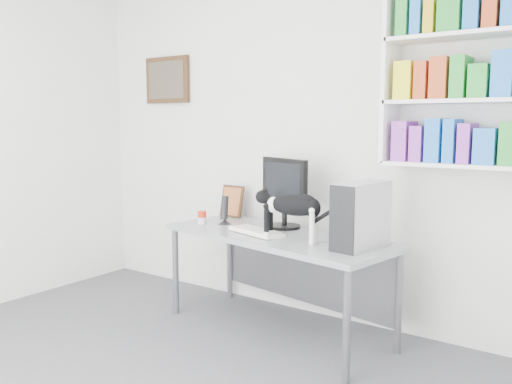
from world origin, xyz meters
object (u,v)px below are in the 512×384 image
Objects in this scene: bookshelf at (468,68)px; cat at (293,217)px; desk at (277,283)px; pc_tower at (361,216)px; keyboard at (256,232)px; soup_can at (202,217)px; speaker at (225,210)px; leaning_print at (232,201)px; monitor at (285,193)px.

cat is (-0.95, -0.50, -0.96)m from bookshelf.
desk is 0.89m from pc_tower.
desk is 0.41m from keyboard.
cat is at bearing -7.89° from soup_can.
desk is 4.13× the size of pc_tower.
speaker is at bearing 156.91° from cat.
keyboard is at bearing -6.81° from soup_can.
keyboard is 1.91× the size of speaker.
pc_tower reaches higher than desk.
soup_can is at bearing -162.65° from speaker.
pc_tower is (-0.50, -0.43, -0.91)m from bookshelf.
speaker is 0.43× the size of cat.
soup_can is (-0.00, -0.38, -0.09)m from leaning_print.
leaning_print is at bearing 106.74° from speaker.
bookshelf is 2.18m from soup_can.
cat reaches higher than leaning_print.
bookshelf is at bearing 2.75° from leaning_print.
keyboard is 0.45m from speaker.
pc_tower is at bearing -2.11° from soup_can.
speaker is (-0.46, -0.14, -0.15)m from monitor.
speaker reaches higher than soup_can.
soup_can is at bearing -169.07° from desk.
soup_can is at bearing -173.92° from pc_tower.
leaning_print is (-1.86, 0.01, -0.99)m from bookshelf.
monitor reaches higher than cat.
leaning_print is (-0.69, 0.36, 0.50)m from desk.
desk is at bearing -177.54° from pc_tower.
desk is 3.93× the size of keyboard.
bookshelf is 12.51× the size of soup_can.
monitor is at bearing 96.38° from keyboard.
monitor is at bearing 121.81° from cat.
cat is at bearing -152.28° from bookshelf.
speaker is 0.84× the size of leaning_print.
desk is at bearing 139.36° from cat.
keyboard is at bearing -31.71° from speaker.
cat reaches higher than soup_can.
keyboard is (-0.05, -0.30, -0.25)m from monitor.
monitor is 1.21× the size of keyboard.
keyboard is 0.58m from soup_can.
desk is at bearing -24.88° from leaning_print.
leaning_print reaches higher than keyboard.
leaning_print is 2.78× the size of soup_can.
pc_tower is 1.22m from speaker.
desk is 6.33× the size of leaning_print.
cat is at bearing -26.27° from leaning_print.
monitor reaches higher than leaning_print.
speaker is 0.78m from cat.
bookshelf reaches higher than desk.
pc_tower reaches higher than leaning_print.
keyboard is (-1.29, -0.44, -1.11)m from bookshelf.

